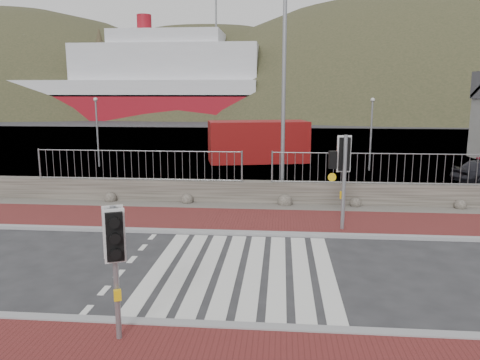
# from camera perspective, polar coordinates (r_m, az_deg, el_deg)

# --- Properties ---
(ground) EXTENTS (220.00, 220.00, 0.00)m
(ground) POSITION_cam_1_polar(r_m,az_deg,el_deg) (12.02, 0.19, -10.96)
(ground) COLOR #28282B
(ground) RESTS_ON ground
(sidewalk_far) EXTENTS (40.00, 3.00, 0.08)m
(sidewalk_far) POSITION_cam_1_polar(r_m,az_deg,el_deg) (16.27, 1.55, -4.99)
(sidewalk_far) COLOR maroon
(sidewalk_far) RESTS_ON ground
(kerb_near) EXTENTS (40.00, 0.25, 0.12)m
(kerb_near) POSITION_cam_1_polar(r_m,az_deg,el_deg) (9.29, -1.46, -17.48)
(kerb_near) COLOR gray
(kerb_near) RESTS_ON ground
(kerb_far) EXTENTS (40.00, 0.25, 0.12)m
(kerb_far) POSITION_cam_1_polar(r_m,az_deg,el_deg) (14.83, 1.19, -6.52)
(kerb_far) COLOR gray
(kerb_far) RESTS_ON ground
(zebra_crossing) EXTENTS (4.62, 5.60, 0.01)m
(zebra_crossing) POSITION_cam_1_polar(r_m,az_deg,el_deg) (12.02, 0.19, -10.93)
(zebra_crossing) COLOR silver
(zebra_crossing) RESTS_ON ground
(gravel_strip) EXTENTS (40.00, 1.50, 0.06)m
(gravel_strip) POSITION_cam_1_polar(r_m,az_deg,el_deg) (18.20, 1.94, -3.33)
(gravel_strip) COLOR #59544C
(gravel_strip) RESTS_ON ground
(stone_wall) EXTENTS (40.00, 0.60, 0.90)m
(stone_wall) POSITION_cam_1_polar(r_m,az_deg,el_deg) (18.88, 2.08, -1.51)
(stone_wall) COLOR #47433A
(stone_wall) RESTS_ON ground
(railing) EXTENTS (18.07, 0.07, 1.22)m
(railing) POSITION_cam_1_polar(r_m,az_deg,el_deg) (18.50, 2.09, 2.55)
(railing) COLOR gray
(railing) RESTS_ON stone_wall
(quay) EXTENTS (120.00, 40.00, 0.50)m
(quay) POSITION_cam_1_polar(r_m,az_deg,el_deg) (39.30, 3.67, 4.18)
(quay) COLOR #4C4C4F
(quay) RESTS_ON ground
(water) EXTENTS (220.00, 50.00, 0.05)m
(water) POSITION_cam_1_polar(r_m,az_deg,el_deg) (74.17, 4.37, 7.22)
(water) COLOR #3F4C54
(water) RESTS_ON ground
(ferry) EXTENTS (50.00, 16.00, 20.00)m
(ferry) POSITION_cam_1_polar(r_m,az_deg,el_deg) (83.08, -13.11, 11.04)
(ferry) COLOR maroon
(ferry) RESTS_ON ground
(hills_backdrop) EXTENTS (254.00, 90.00, 100.00)m
(hills_backdrop) POSITION_cam_1_polar(r_m,az_deg,el_deg) (102.94, 8.15, -4.92)
(hills_backdrop) COLOR #2F321E
(hills_backdrop) RESTS_ON ground
(traffic_signal_near) EXTENTS (0.42, 0.35, 2.52)m
(traffic_signal_near) POSITION_cam_1_polar(r_m,az_deg,el_deg) (8.45, -15.05, -7.72)
(traffic_signal_near) COLOR gray
(traffic_signal_near) RESTS_ON ground
(traffic_signal_far) EXTENTS (0.76, 0.32, 3.12)m
(traffic_signal_far) POSITION_cam_1_polar(r_m,az_deg,el_deg) (15.08, 12.50, 2.12)
(traffic_signal_far) COLOR gray
(traffic_signal_far) RESTS_ON ground
(streetlight) EXTENTS (1.84, 0.91, 9.12)m
(streetlight) POSITION_cam_1_polar(r_m,az_deg,el_deg) (19.19, 5.82, 12.72)
(streetlight) COLOR gray
(streetlight) RESTS_ON ground
(shipping_container) EXTENTS (6.68, 3.92, 2.61)m
(shipping_container) POSITION_cam_1_polar(r_m,az_deg,el_deg) (30.13, 2.21, 4.71)
(shipping_container) COLOR maroon
(shipping_container) RESTS_ON ground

